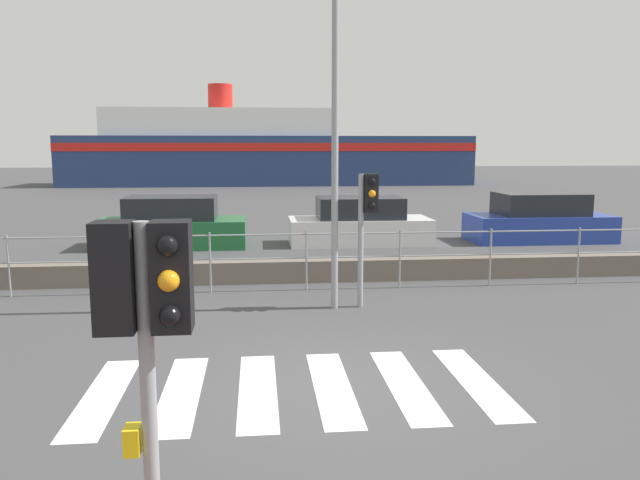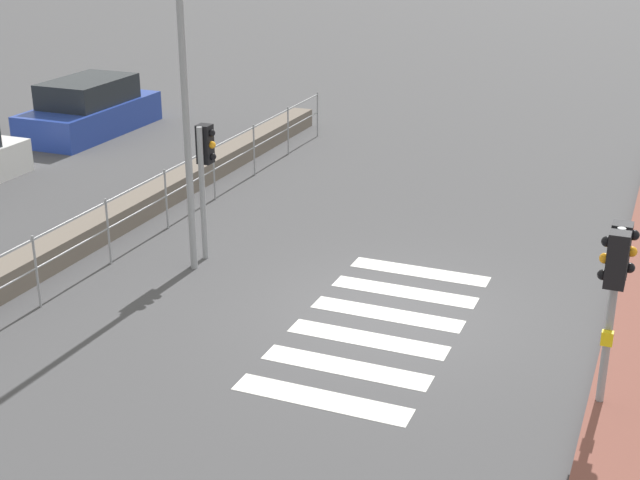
{
  "view_description": "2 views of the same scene",
  "coord_description": "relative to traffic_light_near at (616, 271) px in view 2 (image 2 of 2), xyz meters",
  "views": [
    {
      "loc": [
        -0.96,
        -7.14,
        2.89
      ],
      "look_at": [
        -0.04,
        2.0,
        1.5
      ],
      "focal_mm": 35.0,
      "sensor_mm": 36.0,
      "label": 1
    },
    {
      "loc": [
        -12.02,
        -3.75,
        6.08
      ],
      "look_at": [
        -0.4,
        1.0,
        1.2
      ],
      "focal_mm": 50.0,
      "sensor_mm": 36.0,
      "label": 2
    }
  ],
  "objects": [
    {
      "name": "harbor_fence",
      "position": [
        1.66,
        8.48,
        -1.11
      ],
      "size": [
        19.16,
        0.04,
        1.2
      ],
      "color": "gray",
      "rests_on": "ground_plane"
    },
    {
      "name": "traffic_light_near",
      "position": [
        0.0,
        0.0,
        0.0
      ],
      "size": [
        0.58,
        0.41,
        2.44
      ],
      "color": "gray",
      "rests_on": "ground_plane"
    },
    {
      "name": "crosswalk",
      "position": [
        1.12,
        3.33,
        -1.89
      ],
      "size": [
        4.95,
        2.4,
        0.01
      ],
      "color": "silver",
      "rests_on": "ground_plane"
    },
    {
      "name": "parked_car_blue",
      "position": [
        9.27,
        14.36,
        -1.27
      ],
      "size": [
        4.24,
        1.86,
        1.47
      ],
      "color": "#233D9E",
      "rests_on": "ground_plane"
    },
    {
      "name": "seawall",
      "position": [
        1.66,
        9.36,
        -1.66
      ],
      "size": [
        21.25,
        0.55,
        0.47
      ],
      "color": "#6B6056",
      "rests_on": "ground_plane"
    },
    {
      "name": "streetlamp",
      "position": [
        2.05,
        6.82,
        2.11
      ],
      "size": [
        0.32,
        1.18,
        6.52
      ],
      "color": "gray",
      "rests_on": "ground_plane"
    },
    {
      "name": "ground_plane",
      "position": [
        1.66,
        3.33,
        -1.9
      ],
      "size": [
        160.0,
        160.0,
        0.0
      ],
      "primitive_type": "plane",
      "color": "#424244"
    },
    {
      "name": "traffic_light_far",
      "position": [
        2.64,
        7.05,
        -0.13
      ],
      "size": [
        0.34,
        0.32,
        2.4
      ],
      "color": "gray",
      "rests_on": "ground_plane"
    }
  ]
}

